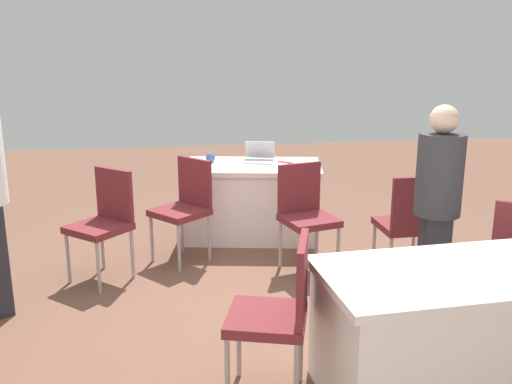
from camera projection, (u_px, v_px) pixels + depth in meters
The scene contains 12 objects.
ground_plane at pixel (241, 304), 4.55m from camera, with size 14.40×14.40×0.00m, color brown.
table_foreground at pixel (252, 200), 6.06m from camera, with size 1.54×1.06×0.78m.
table_mid_left at pixel (468, 331), 3.32m from camera, with size 1.79×0.93×0.78m.
chair_near_front at pixel (279, 308), 3.22m from camera, with size 0.55×0.55×0.98m.
chair_tucked_left at pixel (408, 220), 4.90m from camera, with size 0.45×0.45×0.95m.
chair_tucked_right at pixel (305, 210), 5.13m from camera, with size 0.54×0.54×0.96m.
chair_aisle at pixel (104, 218), 4.92m from camera, with size 0.62×0.62×0.96m.
chair_by_pillar at pixel (185, 203), 5.36m from camera, with size 0.62×0.62×0.96m.
person_attendee_standing at pixel (438, 200), 4.25m from camera, with size 0.40×0.40×1.58m.
laptop_silver at pixel (259, 158), 6.09m from camera, with size 0.38×0.37×0.21m.
yarn_ball at pixel (210, 158), 6.05m from camera, with size 0.10×0.10×0.10m, color #3F5999.
scissors_red at pixel (285, 162), 6.04m from camera, with size 0.18×0.04×0.01m, color red.
Camera 1 is at (0.50, 4.15, 2.02)m, focal length 40.27 mm.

